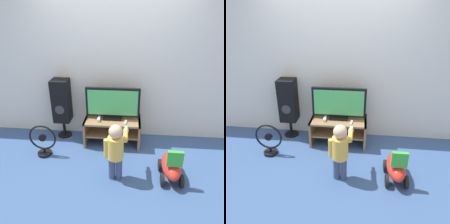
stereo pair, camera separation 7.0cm
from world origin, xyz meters
The scene contains 10 objects.
ground_plane centered at (0.00, 0.00, 0.00)m, with size 16.00×16.00×0.00m, color #38568C.
wall_back centered at (0.00, 0.58, 1.30)m, with size 10.00×0.06×2.60m.
tv_stand centered at (0.00, 0.25, 0.29)m, with size 0.93×0.50×0.44m.
television centered at (0.00, 0.27, 0.71)m, with size 0.88×0.20×0.53m.
game_console centered at (-0.22, 0.19, 0.47)m, with size 0.04×0.18×0.05m.
remote_primary centered at (0.22, 0.13, 0.45)m, with size 0.05×0.13×0.03m.
child centered at (0.12, -0.64, 0.48)m, with size 0.31×0.47×0.82m.
speaker_tower centered at (-0.89, 0.39, 0.66)m, with size 0.28×0.29×1.05m.
floor_fan centered at (-1.04, -0.22, 0.23)m, with size 0.43×0.22×0.52m.
ride_on_toy centered at (0.86, -0.58, 0.20)m, with size 0.29×0.55×0.53m.
Camera 1 is at (0.29, -2.97, 2.09)m, focal length 35.00 mm.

